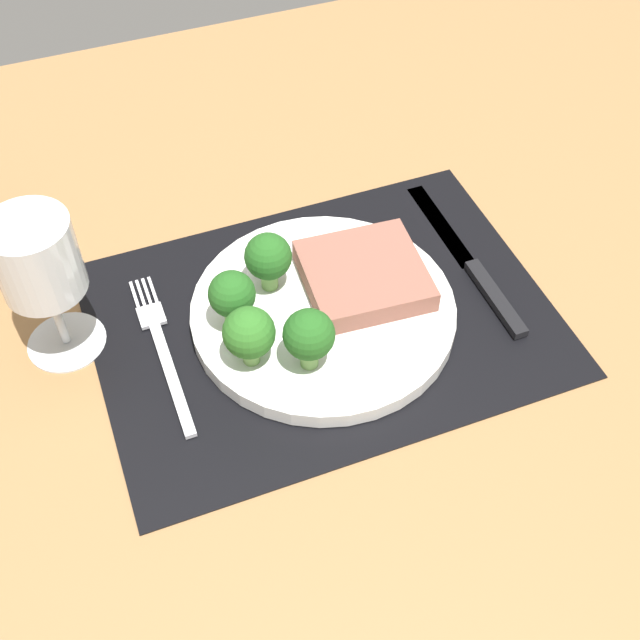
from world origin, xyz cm
name	(u,v)px	position (x,y,z in cm)	size (l,w,h in cm)	color
ground_plane	(323,330)	(0.00, 0.00, -1.50)	(140.00, 110.00, 3.00)	#996D42
placemat	(323,319)	(0.00, 0.00, 0.15)	(42.33, 30.98, 0.30)	black
plate	(323,312)	(0.00, 0.00, 1.10)	(24.72, 24.72, 1.60)	white
steak	(364,275)	(4.62, 1.36, 3.01)	(11.02, 10.71, 2.21)	#8C5647
broccoli_center	(232,296)	(-8.23, 0.90, 5.64)	(4.24, 4.24, 6.11)	#6B994C
broccoli_back_left	(309,336)	(-3.55, -5.81, 5.71)	(4.50, 4.50, 6.22)	#6B994C
broccoli_front_edge	(268,258)	(-3.77, 4.27, 5.63)	(4.42, 4.42, 6.11)	#6B994C
broccoli_near_steak	(249,334)	(-8.14, -3.63, 5.53)	(4.58, 4.58, 6.04)	#6B994C
fork	(163,350)	(-15.09, 1.42, 0.55)	(2.40, 19.20, 0.50)	silver
knife	(473,268)	(16.15, 0.53, 0.60)	(1.80, 23.00, 0.80)	black
wine_glass	(39,265)	(-23.07, 5.85, 10.17)	(7.18, 7.18, 14.73)	silver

